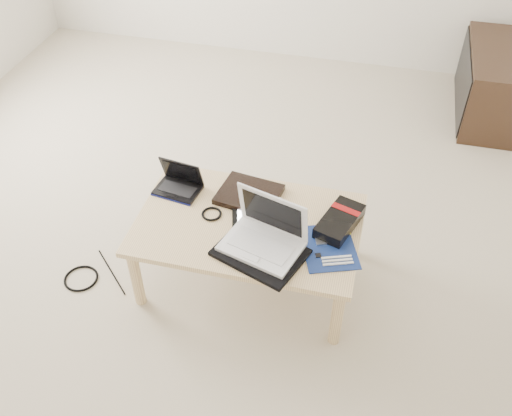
% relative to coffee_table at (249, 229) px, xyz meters
% --- Properties ---
extents(ground, '(4.00, 4.00, 0.00)m').
position_rel_coffee_table_xyz_m(ground, '(-0.48, 0.51, -0.35)').
color(ground, beige).
rests_on(ground, ground).
extents(coffee_table, '(1.10, 0.70, 0.40)m').
position_rel_coffee_table_xyz_m(coffee_table, '(0.00, 0.00, 0.00)').
color(coffee_table, '#E4C889').
rests_on(coffee_table, ground).
extents(media_cabinet, '(0.41, 0.90, 0.50)m').
position_rel_coffee_table_xyz_m(media_cabinet, '(1.29, 1.96, -0.10)').
color(media_cabinet, '#342415').
rests_on(media_cabinet, ground).
extents(book, '(0.34, 0.30, 0.03)m').
position_rel_coffee_table_xyz_m(book, '(-0.04, 0.19, 0.06)').
color(book, black).
rests_on(book, coffee_table).
extents(netbook, '(0.25, 0.20, 0.16)m').
position_rel_coffee_table_xyz_m(netbook, '(-0.42, 0.16, 0.08)').
color(netbook, black).
rests_on(netbook, coffee_table).
extents(tablet, '(0.30, 0.26, 0.01)m').
position_rel_coffee_table_xyz_m(tablet, '(0.03, 0.07, 0.06)').
color(tablet, black).
rests_on(tablet, coffee_table).
extents(remote, '(0.09, 0.25, 0.02)m').
position_rel_coffee_table_xyz_m(remote, '(0.08, 0.08, 0.06)').
color(remote, '#B9B9BE').
rests_on(remote, coffee_table).
extents(neoprene_sleeve, '(0.47, 0.41, 0.02)m').
position_rel_coffee_table_xyz_m(neoprene_sleeve, '(0.11, -0.19, 0.06)').
color(neoprene_sleeve, black).
rests_on(neoprene_sleeve, coffee_table).
extents(white_laptop, '(0.41, 0.34, 0.26)m').
position_rel_coffee_table_xyz_m(white_laptop, '(0.12, -0.14, 0.12)').
color(white_laptop, silver).
rests_on(white_laptop, neoprene_sleeve).
extents(motherboard, '(0.33, 0.37, 0.01)m').
position_rel_coffee_table_xyz_m(motherboard, '(0.41, -0.08, 0.05)').
color(motherboard, '#0C194D').
rests_on(motherboard, coffee_table).
extents(gpu_box, '(0.23, 0.32, 0.06)m').
position_rel_coffee_table_xyz_m(gpu_box, '(0.44, 0.08, 0.08)').
color(gpu_box, black).
rests_on(gpu_box, coffee_table).
extents(cable_coil, '(0.10, 0.10, 0.01)m').
position_rel_coffee_table_xyz_m(cable_coil, '(-0.19, 0.01, 0.05)').
color(cable_coil, black).
rests_on(cable_coil, coffee_table).
extents(floor_cable_coil, '(0.24, 0.24, 0.01)m').
position_rel_coffee_table_xyz_m(floor_cable_coil, '(-0.87, -0.24, -0.35)').
color(floor_cable_coil, black).
rests_on(floor_cable_coil, ground).
extents(floor_cable_trail, '(0.27, 0.26, 0.01)m').
position_rel_coffee_table_xyz_m(floor_cable_trail, '(-0.73, -0.16, -0.35)').
color(floor_cable_trail, black).
rests_on(floor_cable_trail, ground).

